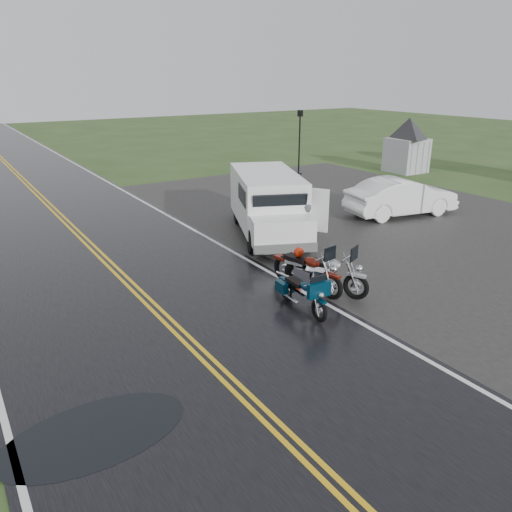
{
  "coord_description": "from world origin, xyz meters",
  "views": [
    {
      "loc": [
        -3.99,
        -8.54,
        5.57
      ],
      "look_at": [
        2.8,
        2.0,
        1.0
      ],
      "focal_mm": 35.0,
      "sensor_mm": 36.0,
      "label": 1
    }
  ],
  "objects_px": {
    "motorcycle_silver": "(357,276)",
    "lamp_post_far_right": "(299,143)",
    "motorcycle_red": "(332,277)",
    "van_white": "(253,220)",
    "visitor_center": "(409,131)",
    "motorcycle_teal": "(320,302)",
    "person_at_van": "(305,228)",
    "sedan_white": "(401,197)"
  },
  "relations": [
    {
      "from": "motorcycle_teal",
      "to": "sedan_white",
      "type": "relative_size",
      "value": 0.41
    },
    {
      "from": "visitor_center",
      "to": "lamp_post_far_right",
      "type": "relative_size",
      "value": 4.3
    },
    {
      "from": "motorcycle_silver",
      "to": "motorcycle_red",
      "type": "bearing_deg",
      "value": 122.13
    },
    {
      "from": "motorcycle_silver",
      "to": "van_white",
      "type": "distance_m",
      "value": 4.56
    },
    {
      "from": "motorcycle_red",
      "to": "motorcycle_silver",
      "type": "height_order",
      "value": "motorcycle_silver"
    },
    {
      "from": "visitor_center",
      "to": "sedan_white",
      "type": "distance_m",
      "value": 10.57
    },
    {
      "from": "visitor_center",
      "to": "van_white",
      "type": "bearing_deg",
      "value": -154.56
    },
    {
      "from": "person_at_van",
      "to": "lamp_post_far_right",
      "type": "bearing_deg",
      "value": -133.97
    },
    {
      "from": "visitor_center",
      "to": "sedan_white",
      "type": "height_order",
      "value": "visitor_center"
    },
    {
      "from": "van_white",
      "to": "sedan_white",
      "type": "bearing_deg",
      "value": 28.32
    },
    {
      "from": "van_white",
      "to": "person_at_van",
      "type": "relative_size",
      "value": 3.71
    },
    {
      "from": "motorcycle_silver",
      "to": "van_white",
      "type": "height_order",
      "value": "van_white"
    },
    {
      "from": "van_white",
      "to": "person_at_van",
      "type": "height_order",
      "value": "van_white"
    },
    {
      "from": "person_at_van",
      "to": "lamp_post_far_right",
      "type": "relative_size",
      "value": 0.42
    },
    {
      "from": "motorcycle_teal",
      "to": "person_at_van",
      "type": "xyz_separation_m",
      "value": [
        2.98,
        4.35,
        0.22
      ]
    },
    {
      "from": "motorcycle_teal",
      "to": "sedan_white",
      "type": "xyz_separation_m",
      "value": [
        9.05,
        5.68,
        0.21
      ]
    },
    {
      "from": "lamp_post_far_right",
      "to": "motorcycle_teal",
      "type": "bearing_deg",
      "value": -125.9
    },
    {
      "from": "visitor_center",
      "to": "motorcycle_red",
      "type": "relative_size",
      "value": 6.77
    },
    {
      "from": "van_white",
      "to": "motorcycle_silver",
      "type": "bearing_deg",
      "value": -63.23
    },
    {
      "from": "visitor_center",
      "to": "motorcycle_teal",
      "type": "xyz_separation_m",
      "value": [
        -17.01,
        -12.45,
        -1.83
      ]
    },
    {
      "from": "motorcycle_silver",
      "to": "lamp_post_far_right",
      "type": "distance_m",
      "value": 17.62
    },
    {
      "from": "person_at_van",
      "to": "lamp_post_far_right",
      "type": "distance_m",
      "value": 13.61
    },
    {
      "from": "visitor_center",
      "to": "motorcycle_red",
      "type": "bearing_deg",
      "value": -143.82
    },
    {
      "from": "person_at_van",
      "to": "sedan_white",
      "type": "bearing_deg",
      "value": -175.21
    },
    {
      "from": "motorcycle_silver",
      "to": "lamp_post_far_right",
      "type": "height_order",
      "value": "lamp_post_far_right"
    },
    {
      "from": "motorcycle_red",
      "to": "van_white",
      "type": "height_order",
      "value": "van_white"
    },
    {
      "from": "motorcycle_red",
      "to": "lamp_post_far_right",
      "type": "bearing_deg",
      "value": 45.59
    },
    {
      "from": "lamp_post_far_right",
      "to": "van_white",
      "type": "bearing_deg",
      "value": -133.46
    },
    {
      "from": "motorcycle_silver",
      "to": "van_white",
      "type": "bearing_deg",
      "value": 69.51
    },
    {
      "from": "motorcycle_teal",
      "to": "person_at_van",
      "type": "distance_m",
      "value": 5.28
    },
    {
      "from": "motorcycle_teal",
      "to": "van_white",
      "type": "xyz_separation_m",
      "value": [
        1.3,
        4.98,
        0.58
      ]
    },
    {
      "from": "motorcycle_red",
      "to": "motorcycle_silver",
      "type": "xyz_separation_m",
      "value": [
        0.52,
        -0.35,
        0.01
      ]
    },
    {
      "from": "motorcycle_teal",
      "to": "lamp_post_far_right",
      "type": "xyz_separation_m",
      "value": [
        11.05,
        15.26,
        1.29
      ]
    },
    {
      "from": "motorcycle_silver",
      "to": "van_white",
      "type": "relative_size",
      "value": 0.41
    },
    {
      "from": "person_at_van",
      "to": "sedan_white",
      "type": "xyz_separation_m",
      "value": [
        6.07,
        1.32,
        -0.02
      ]
    },
    {
      "from": "motorcycle_teal",
      "to": "motorcycle_silver",
      "type": "bearing_deg",
      "value": 19.28
    },
    {
      "from": "person_at_van",
      "to": "sedan_white",
      "type": "height_order",
      "value": "person_at_van"
    },
    {
      "from": "motorcycle_red",
      "to": "motorcycle_silver",
      "type": "bearing_deg",
      "value": -43.63
    },
    {
      "from": "motorcycle_silver",
      "to": "lamp_post_far_right",
      "type": "xyz_separation_m",
      "value": [
        9.46,
        14.82,
        1.15
      ]
    },
    {
      "from": "motorcycle_silver",
      "to": "visitor_center",
      "type": "bearing_deg",
      "value": 13.84
    },
    {
      "from": "visitor_center",
      "to": "person_at_van",
      "type": "height_order",
      "value": "visitor_center"
    },
    {
      "from": "motorcycle_teal",
      "to": "van_white",
      "type": "height_order",
      "value": "van_white"
    }
  ]
}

